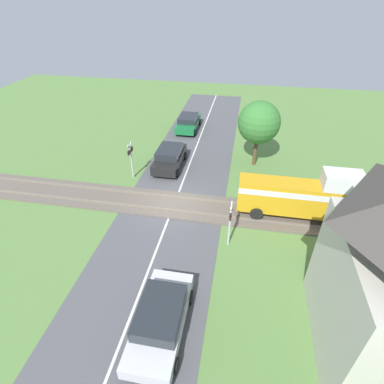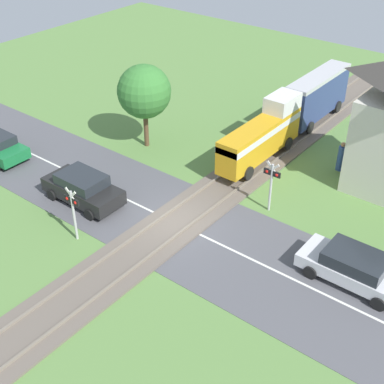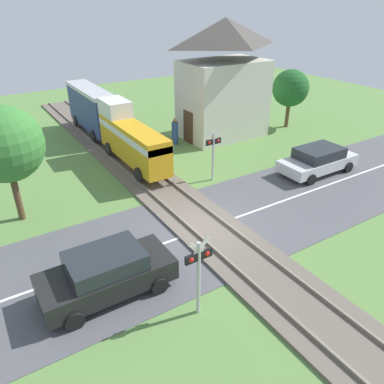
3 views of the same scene
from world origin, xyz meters
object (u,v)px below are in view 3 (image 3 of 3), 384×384
at_px(car_near_crossing, 107,273).
at_px(crossing_signal_west_approach, 199,267).
at_px(car_far_side, 318,160).
at_px(crossing_signal_east_approach, 213,149).
at_px(station_building, 223,82).
at_px(pedestrian_by_station, 175,132).
at_px(train, 109,121).

relative_size(car_near_crossing, crossing_signal_west_approach, 1.57).
xyz_separation_m(car_far_side, crossing_signal_east_approach, (-5.41, 2.28, 1.01)).
relative_size(station_building, pedestrian_by_station, 4.41).
xyz_separation_m(train, crossing_signal_west_approach, (-2.87, -14.43, -0.09)).
distance_m(car_far_side, pedestrian_by_station, 9.18).
xyz_separation_m(car_near_crossing, station_building, (12.40, 10.68, 2.85)).
height_order(crossing_signal_east_approach, station_building, station_building).
xyz_separation_m(crossing_signal_west_approach, station_building, (10.37, 12.96, 1.91)).
bearing_deg(car_near_crossing, station_building, 40.75).
bearing_deg(car_far_side, pedestrian_by_station, 118.33).
height_order(train, crossing_signal_east_approach, train).
height_order(car_near_crossing, station_building, station_building).
height_order(car_far_side, station_building, station_building).
bearing_deg(crossing_signal_west_approach, crossing_signal_east_approach, 52.36).
relative_size(car_near_crossing, station_building, 0.57).
relative_size(train, pedestrian_by_station, 7.68).
distance_m(crossing_signal_west_approach, crossing_signal_east_approach, 9.40).
height_order(crossing_signal_west_approach, crossing_signal_east_approach, same).
xyz_separation_m(crossing_signal_east_approach, pedestrian_by_station, (1.06, 5.80, -0.99)).
xyz_separation_m(station_building, pedestrian_by_station, (-3.58, 0.28, -2.90)).
height_order(train, car_near_crossing, train).
bearing_deg(station_building, crossing_signal_east_approach, -129.99).
bearing_deg(crossing_signal_west_approach, station_building, 51.34).
height_order(crossing_signal_west_approach, pedestrian_by_station, crossing_signal_west_approach).
bearing_deg(station_building, car_near_crossing, -139.25).
bearing_deg(station_building, pedestrian_by_station, 175.58).
bearing_deg(pedestrian_by_station, crossing_signal_west_approach, -117.17).
bearing_deg(crossing_signal_east_approach, train, 112.31).
bearing_deg(car_far_side, car_near_crossing, -167.67).
bearing_deg(train, crossing_signal_east_approach, -67.69).
bearing_deg(crossing_signal_east_approach, car_near_crossing, -146.39).
relative_size(crossing_signal_west_approach, crossing_signal_east_approach, 1.00).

